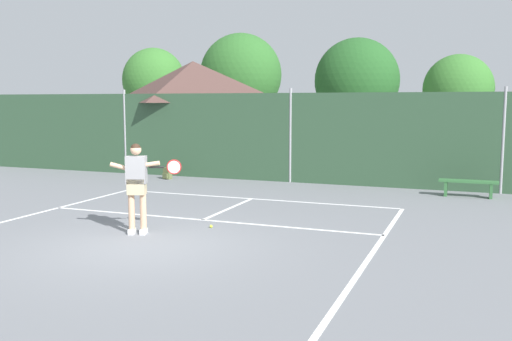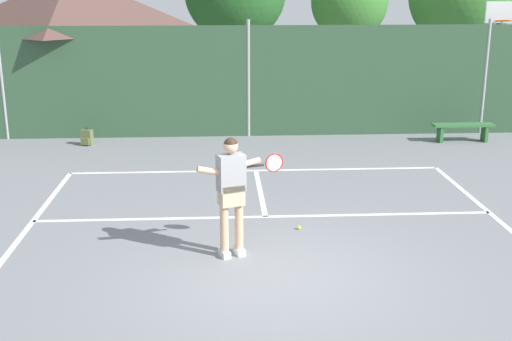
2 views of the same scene
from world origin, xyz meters
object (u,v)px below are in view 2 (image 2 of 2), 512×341
basketball_hoop (497,46)px  tennis_player (232,186)px  tennis_ball (299,228)px  courtside_bench (463,128)px  backpack_olive (87,138)px

basketball_hoop → tennis_player: (-7.88, -9.37, -1.20)m
tennis_ball → courtside_bench: 8.00m
tennis_ball → courtside_bench: size_ratio=0.04×
backpack_olive → basketball_hoop: bearing=9.9°
courtside_bench → tennis_player: bearing=-130.9°
tennis_player → tennis_ball: size_ratio=28.10×
courtside_bench → tennis_ball: bearing=-129.5°
backpack_olive → tennis_player: bearing=-63.9°
tennis_player → backpack_olive: 8.25m
tennis_player → backpack_olive: (-3.61, 7.36, -0.92)m
courtside_bench → basketball_hoop: bearing=52.9°
basketball_hoop → backpack_olive: basketball_hoop is taller
basketball_hoop → tennis_ball: bearing=-128.9°
tennis_ball → backpack_olive: size_ratio=0.14×
basketball_hoop → tennis_player: size_ratio=1.91×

